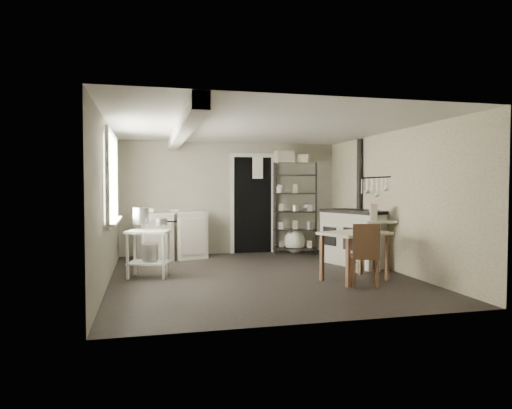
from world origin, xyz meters
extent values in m
plane|color=black|center=(0.00, 0.00, 0.00)|extent=(5.00, 5.00, 0.00)
plane|color=silver|center=(0.00, 0.00, 2.30)|extent=(5.00, 5.00, 0.00)
cube|color=#A29E8A|center=(0.00, 2.50, 1.15)|extent=(4.50, 0.02, 2.30)
cube|color=#A29E8A|center=(0.00, -2.50, 1.15)|extent=(4.50, 0.02, 2.30)
cube|color=#A29E8A|center=(-2.25, 0.00, 1.15)|extent=(0.02, 5.00, 2.30)
cube|color=#A29E8A|center=(2.25, 0.00, 1.15)|extent=(0.02, 5.00, 2.30)
cylinder|color=#BDBDBF|center=(-1.80, 0.38, 0.94)|extent=(0.31, 0.31, 0.25)
cylinder|color=#BDBDBF|center=(-1.50, 0.29, 0.85)|extent=(0.22, 0.22, 0.10)
cylinder|color=#BDBDBF|center=(-1.67, 0.27, 0.39)|extent=(0.27, 0.27, 0.26)
imported|color=silver|center=(-1.22, 1.95, 0.95)|extent=(0.34, 0.34, 0.07)
imported|color=silver|center=(-1.63, 1.86, 0.96)|extent=(0.13, 0.13, 0.09)
imported|color=silver|center=(0.92, 2.17, 1.36)|extent=(0.09, 0.10, 0.18)
cube|color=beige|center=(1.04, 2.16, 2.01)|extent=(0.35, 0.31, 0.24)
cube|color=beige|center=(1.43, 2.16, 1.99)|extent=(0.34, 0.33, 0.17)
cube|color=beige|center=(1.87, -0.07, 1.01)|extent=(0.17, 0.21, 0.28)
imported|color=silver|center=(1.45, -0.76, 0.81)|extent=(0.14, 0.14, 0.10)
ellipsoid|color=white|center=(1.28, 2.17, 0.24)|extent=(0.44, 0.39, 0.51)
cylinder|color=silver|center=(1.60, -0.09, 0.08)|extent=(0.17, 0.17, 0.17)
camera|label=1|loc=(-1.70, -6.81, 1.39)|focal=32.00mm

